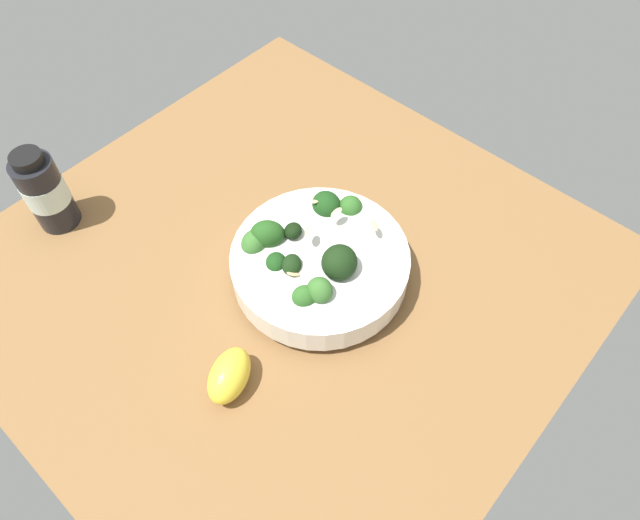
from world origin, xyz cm
name	(u,v)px	position (x,y,z in cm)	size (l,w,h in cm)	color
ground_plane	(285,275)	(0.00, 0.00, -1.85)	(71.91, 71.91, 3.70)	brown
bowl_of_broccoli	(318,261)	(1.78, -4.30, 3.49)	(22.01, 22.01, 9.26)	white
lemon_wedge	(229,375)	(-15.68, -6.79, 2.34)	(6.79, 4.21, 4.69)	yellow
bottle_tall	(45,191)	(-14.85, 28.47, 5.87)	(5.52, 5.52, 12.30)	black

